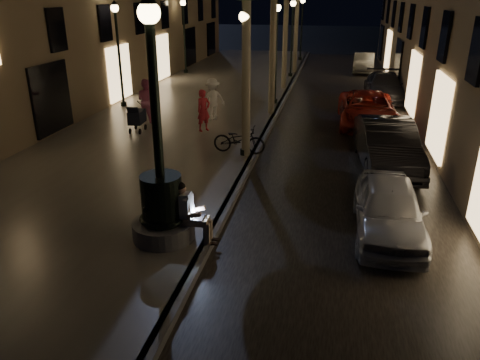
% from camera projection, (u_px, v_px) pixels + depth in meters
% --- Properties ---
extents(ground, '(120.00, 120.00, 0.00)m').
position_uv_depth(ground, '(278.00, 112.00, 22.30)').
color(ground, black).
rests_on(ground, ground).
extents(cobble_lane, '(6.00, 45.00, 0.02)m').
position_uv_depth(cobble_lane, '(342.00, 115.00, 21.75)').
color(cobble_lane, black).
rests_on(cobble_lane, ground).
extents(promenade, '(8.00, 45.00, 0.20)m').
position_uv_depth(promenade, '(197.00, 106.00, 22.99)').
color(promenade, '#635E57').
rests_on(promenade, ground).
extents(curb_strip, '(0.25, 45.00, 0.20)m').
position_uv_depth(curb_strip, '(278.00, 110.00, 22.26)').
color(curb_strip, '#59595B').
rests_on(curb_strip, ground).
extents(fountain_lamppost, '(1.40, 1.40, 5.21)m').
position_uv_depth(fountain_lamppost, '(162.00, 196.00, 10.22)').
color(fountain_lamppost, '#59595B').
rests_on(fountain_lamppost, promenade).
extents(seated_man_laptop, '(1.01, 0.34, 1.38)m').
position_uv_depth(seated_man_laptop, '(189.00, 211.00, 10.22)').
color(seated_man_laptop, tan).
rests_on(seated_man_laptop, promenade).
extents(lamp_curb_a, '(0.36, 0.36, 4.81)m').
position_uv_depth(lamp_curb_a, '(245.00, 64.00, 14.78)').
color(lamp_curb_a, black).
rests_on(lamp_curb_a, promenade).
extents(lamp_curb_b, '(0.36, 0.36, 4.81)m').
position_uv_depth(lamp_curb_b, '(276.00, 40.00, 22.05)').
color(lamp_curb_b, black).
rests_on(lamp_curb_b, promenade).
extents(lamp_curb_c, '(0.36, 0.36, 4.81)m').
position_uv_depth(lamp_curb_c, '(292.00, 27.00, 29.31)').
color(lamp_curb_c, black).
rests_on(lamp_curb_c, promenade).
extents(lamp_curb_d, '(0.36, 0.36, 4.81)m').
position_uv_depth(lamp_curb_d, '(302.00, 20.00, 36.58)').
color(lamp_curb_d, black).
rests_on(lamp_curb_d, promenade).
extents(lamp_left_b, '(0.36, 0.36, 4.81)m').
position_uv_depth(lamp_left_b, '(118.00, 41.00, 21.52)').
color(lamp_left_b, black).
rests_on(lamp_left_b, promenade).
extents(lamp_left_c, '(0.36, 0.36, 4.81)m').
position_uv_depth(lamp_left_c, '(184.00, 26.00, 30.60)').
color(lamp_left_c, black).
rests_on(lamp_left_c, promenade).
extents(stroller, '(0.55, 1.18, 1.20)m').
position_uv_depth(stroller, '(137.00, 117.00, 18.25)').
color(stroller, black).
rests_on(stroller, promenade).
extents(car_front, '(1.57, 3.85, 1.31)m').
position_uv_depth(car_front, '(389.00, 209.00, 10.91)').
color(car_front, '#A7A9AF').
rests_on(car_front, ground).
extents(car_second, '(2.02, 4.79, 1.54)m').
position_uv_depth(car_second, '(387.00, 145.00, 15.08)').
color(car_second, black).
rests_on(car_second, ground).
extents(car_third, '(2.45, 5.08, 1.40)m').
position_uv_depth(car_third, '(367.00, 110.00, 19.83)').
color(car_third, maroon).
rests_on(car_third, ground).
extents(car_rear, '(1.98, 4.66, 1.34)m').
position_uv_depth(car_rear, '(384.00, 86.00, 24.75)').
color(car_rear, '#313137').
rests_on(car_rear, ground).
extents(car_fifth, '(1.60, 4.00, 1.29)m').
position_uv_depth(car_fifth, '(364.00, 63.00, 33.06)').
color(car_fifth, '#ABACA6').
rests_on(car_fifth, ground).
extents(pedestrian_red, '(0.69, 0.71, 1.64)m').
position_uv_depth(pedestrian_red, '(204.00, 110.00, 18.33)').
color(pedestrian_red, red).
rests_on(pedestrian_red, promenade).
extents(pedestrian_pink, '(1.06, 0.95, 1.80)m').
position_uv_depth(pedestrian_pink, '(147.00, 100.00, 19.62)').
color(pedestrian_pink, pink).
rests_on(pedestrian_pink, promenade).
extents(pedestrian_white, '(1.31, 1.19, 1.76)m').
position_uv_depth(pedestrian_white, '(213.00, 99.00, 19.96)').
color(pedestrian_white, white).
rests_on(pedestrian_white, promenade).
extents(bicycle, '(1.83, 0.71, 0.95)m').
position_uv_depth(bicycle, '(239.00, 140.00, 15.93)').
color(bicycle, black).
rests_on(bicycle, promenade).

